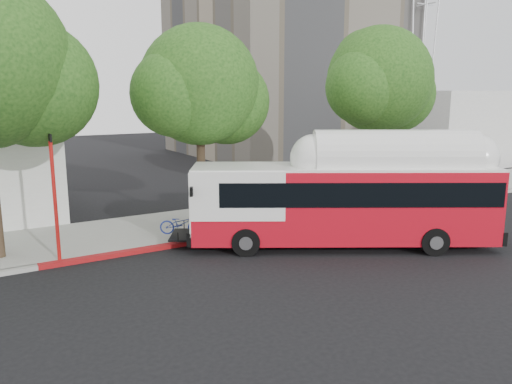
# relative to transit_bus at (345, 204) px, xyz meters

# --- Properties ---
(ground) EXTENTS (120.00, 120.00, 0.00)m
(ground) POSITION_rel_transit_bus_xyz_m (-2.48, -0.66, -1.67)
(ground) COLOR black
(ground) RESTS_ON ground
(sidewalk) EXTENTS (60.00, 5.00, 0.15)m
(sidewalk) POSITION_rel_transit_bus_xyz_m (-2.48, 5.84, -1.60)
(sidewalk) COLOR gray
(sidewalk) RESTS_ON ground
(curb_strip) EXTENTS (60.00, 0.30, 0.15)m
(curb_strip) POSITION_rel_transit_bus_xyz_m (-2.48, 3.24, -1.60)
(curb_strip) COLOR gray
(curb_strip) RESTS_ON ground
(red_curb_segment) EXTENTS (10.00, 0.32, 0.16)m
(red_curb_segment) POSITION_rel_transit_bus_xyz_m (-5.48, 3.24, -1.59)
(red_curb_segment) COLOR maroon
(red_curb_segment) RESTS_ON ground
(street_tree_mid) EXTENTS (5.75, 5.00, 8.62)m
(street_tree_mid) POSITION_rel_transit_bus_xyz_m (-3.08, 5.40, 4.23)
(street_tree_mid) COLOR #2D2116
(street_tree_mid) RESTS_ON ground
(street_tree_right) EXTENTS (6.21, 5.40, 9.18)m
(street_tree_right) POSITION_rel_transit_bus_xyz_m (6.96, 5.20, 4.58)
(street_tree_right) COLOR #2D2116
(street_tree_right) RESTS_ON ground
(horizon_block) EXTENTS (20.00, 12.00, 6.00)m
(horizon_block) POSITION_rel_transit_bus_xyz_m (27.52, 15.34, 1.33)
(horizon_block) COLOR silver
(horizon_block) RESTS_ON ground
(transit_bus) EXTENTS (11.52, 7.88, 3.58)m
(transit_bus) POSITION_rel_transit_bus_xyz_m (0.00, 0.00, 0.00)
(transit_bus) COLOR red
(transit_bus) RESTS_ON ground
(signal_pole) EXTENTS (0.13, 0.42, 4.47)m
(signal_pole) POSITION_rel_transit_bus_xyz_m (-9.74, 3.46, 0.62)
(signal_pole) COLOR red
(signal_pole) RESTS_ON ground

